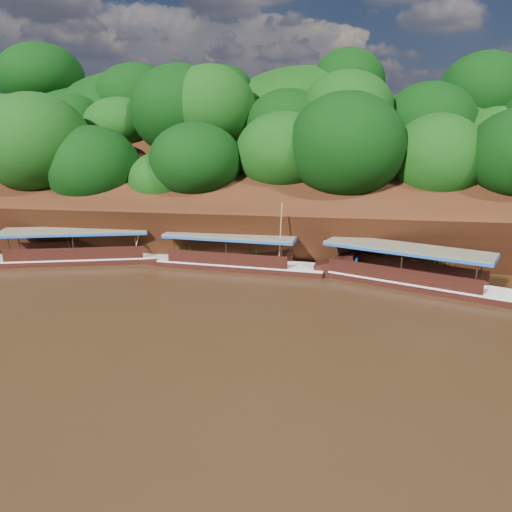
{
  "coord_description": "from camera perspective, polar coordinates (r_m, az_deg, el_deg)",
  "views": [
    {
      "loc": [
        5.19,
        -23.13,
        9.29
      ],
      "look_at": [
        0.23,
        7.0,
        1.33
      ],
      "focal_mm": 35.0,
      "sensor_mm": 36.0,
      "label": 1
    }
  ],
  "objects": [
    {
      "name": "reeds",
      "position": [
        34.8,
        -6.09,
        0.47
      ],
      "size": [
        47.53,
        2.35,
        1.85
      ],
      "color": "#295D17",
      "rests_on": "ground"
    },
    {
      "name": "boat_0",
      "position": [
        30.93,
        19.37,
        -2.68
      ],
      "size": [
        14.3,
        7.44,
        6.17
      ],
      "rotation": [
        0.0,
        0.0,
        -0.4
      ],
      "color": "black",
      "rests_on": "ground"
    },
    {
      "name": "riverbank",
      "position": [
        46.74,
        2.85,
        5.48
      ],
      "size": [
        120.0,
        30.06,
        19.4
      ],
      "color": "black",
      "rests_on": "ground"
    },
    {
      "name": "boat_2",
      "position": [
        36.8,
        -17.35,
        0.17
      ],
      "size": [
        15.02,
        6.04,
        6.28
      ],
      "rotation": [
        0.0,
        0.0,
        0.28
      ],
      "color": "black",
      "rests_on": "ground"
    },
    {
      "name": "boat_1",
      "position": [
        33.34,
        -0.64,
        -0.64
      ],
      "size": [
        13.5,
        3.18,
        5.15
      ],
      "rotation": [
        0.0,
        0.0,
        -0.09
      ],
      "color": "black",
      "rests_on": "ground"
    },
    {
      "name": "ground",
      "position": [
        25.46,
        -3.09,
        -6.81
      ],
      "size": [
        160.0,
        160.0,
        0.0
      ],
      "primitive_type": "plane",
      "color": "black",
      "rests_on": "ground"
    }
  ]
}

